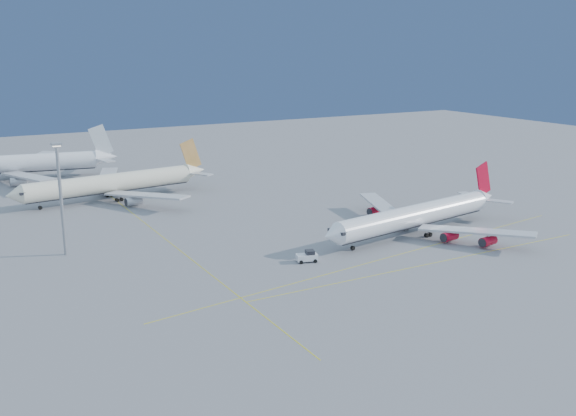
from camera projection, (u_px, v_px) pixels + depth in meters
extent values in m
plane|color=slate|center=(375.00, 249.00, 149.13)|extent=(500.00, 500.00, 0.00)
cube|color=#D6CA0B|center=(432.00, 263.00, 139.64)|extent=(90.00, 0.18, 0.02)
cube|color=#D6CA0B|center=(391.00, 257.00, 144.05)|extent=(118.86, 16.88, 0.02)
cube|color=#D6CA0B|center=(168.00, 241.00, 155.63)|extent=(0.18, 140.00, 0.02)
cylinder|color=white|center=(415.00, 216.00, 160.31)|extent=(52.11, 13.53, 5.38)
cone|color=white|center=(332.00, 235.00, 143.49)|extent=(4.97, 5.97, 5.38)
cone|color=white|center=(485.00, 197.00, 177.71)|extent=(7.22, 6.07, 5.11)
cube|color=black|center=(337.00, 232.00, 144.41)|extent=(2.27, 5.28, 0.65)
cube|color=#B7B7BC|center=(476.00, 231.00, 152.03)|extent=(19.37, 24.74, 0.51)
cube|color=#B7B7BC|center=(384.00, 207.00, 174.96)|extent=(12.38, 27.11, 0.51)
cube|color=#B50721|center=(483.00, 179.00, 175.61)|extent=(7.11, 1.54, 9.81)
cylinder|color=gray|center=(353.00, 244.00, 148.31)|extent=(0.22, 0.22, 2.13)
cylinder|color=black|center=(353.00, 248.00, 148.57)|extent=(1.11, 0.80, 1.02)
cylinder|color=gray|center=(428.00, 231.00, 158.76)|extent=(0.30, 0.30, 2.13)
cylinder|color=black|center=(428.00, 235.00, 159.02)|extent=(1.14, 0.99, 1.02)
cylinder|color=gray|center=(405.00, 224.00, 164.55)|extent=(0.30, 0.30, 2.13)
cylinder|color=black|center=(405.00, 228.00, 164.81)|extent=(1.14, 0.99, 1.02)
cylinder|color=#B50721|center=(449.00, 236.00, 153.89)|extent=(4.76, 2.99, 2.32)
cylinder|color=#B50721|center=(488.00, 241.00, 150.11)|extent=(4.76, 2.99, 2.32)
cylinder|color=#B50721|center=(387.00, 219.00, 169.44)|extent=(4.76, 2.99, 2.32)
cylinder|color=#B50721|center=(375.00, 211.00, 177.95)|extent=(4.76, 2.99, 2.32)
cylinder|color=beige|center=(110.00, 183.00, 196.85)|extent=(52.36, 12.20, 5.71)
cone|color=beige|center=(14.00, 195.00, 180.62)|extent=(5.19, 6.23, 5.71)
cone|color=beige|center=(195.00, 171.00, 213.69)|extent=(7.63, 6.26, 5.42)
cube|color=black|center=(20.00, 192.00, 181.57)|extent=(2.27, 5.58, 0.70)
cube|color=#B7B7BC|center=(146.00, 195.00, 187.74)|extent=(19.67, 26.27, 0.55)
cube|color=#B7B7BC|center=(107.00, 178.00, 212.30)|extent=(13.91, 28.20, 0.55)
cube|color=tan|center=(191.00, 154.00, 211.47)|extent=(7.69, 1.41, 10.59)
cylinder|color=gray|center=(40.00, 204.00, 185.42)|extent=(0.24, 0.24, 2.30)
cylinder|color=black|center=(40.00, 208.00, 185.70)|extent=(1.18, 0.83, 1.10)
cylinder|color=gray|center=(119.00, 196.00, 195.11)|extent=(0.32, 0.32, 2.30)
cylinder|color=black|center=(119.00, 200.00, 195.39)|extent=(1.21, 1.03, 1.10)
cylinder|color=gray|center=(109.00, 191.00, 201.44)|extent=(0.32, 0.32, 2.30)
cylinder|color=black|center=(109.00, 195.00, 201.72)|extent=(1.21, 1.03, 1.10)
cylinder|color=#B7B7BC|center=(134.00, 201.00, 188.73)|extent=(5.08, 3.09, 2.50)
cylinder|color=#B7B7BC|center=(102.00, 186.00, 208.92)|extent=(5.08, 3.09, 2.50)
cylinder|color=white|center=(14.00, 164.00, 226.44)|extent=(56.10, 15.50, 6.25)
cone|color=white|center=(107.00, 157.00, 236.60)|extent=(8.70, 7.16, 5.94)
cube|color=#B7B7BC|center=(28.00, 176.00, 213.03)|extent=(14.02, 30.55, 0.61)
cube|color=#B7B7BC|center=(31.00, 160.00, 244.02)|extent=(22.24, 27.86, 0.61)
cube|color=silver|center=(101.00, 140.00, 234.55)|extent=(8.55, 1.93, 11.82)
cylinder|color=gray|center=(18.00, 176.00, 223.65)|extent=(0.36, 0.36, 2.57)
cylinder|color=black|center=(18.00, 180.00, 223.96)|extent=(1.38, 1.20, 1.23)
cylinder|color=gray|center=(19.00, 172.00, 231.81)|extent=(0.36, 0.36, 2.57)
cylinder|color=black|center=(19.00, 175.00, 232.13)|extent=(1.38, 1.20, 1.23)
cylinder|color=#B7B7BC|center=(19.00, 181.00, 215.28)|extent=(5.75, 3.65, 2.79)
cylinder|color=#B7B7BC|center=(23.00, 167.00, 240.75)|extent=(5.75, 3.65, 2.79)
cube|color=white|center=(307.00, 257.00, 140.43)|extent=(5.01, 3.42, 1.37)
cube|color=black|center=(310.00, 253.00, 140.34)|extent=(2.28, 2.36, 1.03)
cylinder|color=black|center=(301.00, 262.00, 139.09)|extent=(0.88, 0.60, 0.80)
cylinder|color=black|center=(298.00, 259.00, 141.35)|extent=(0.88, 0.60, 0.80)
cylinder|color=black|center=(315.00, 261.00, 139.82)|extent=(0.88, 0.60, 0.80)
cylinder|color=black|center=(312.00, 258.00, 142.08)|extent=(0.88, 0.60, 0.80)
cylinder|color=gray|center=(61.00, 201.00, 142.41)|extent=(0.70, 0.70, 25.10)
cube|color=gray|center=(56.00, 144.00, 139.30)|extent=(2.21, 2.21, 0.50)
cube|color=white|center=(56.00, 146.00, 139.40)|extent=(1.61, 1.61, 0.25)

